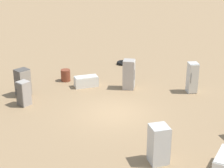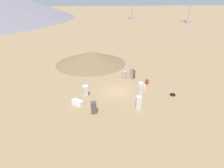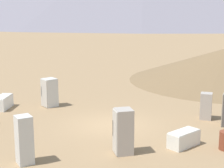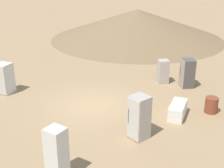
{
  "view_description": "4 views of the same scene",
  "coord_description": "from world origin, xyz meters",
  "views": [
    {
      "loc": [
        -5.48,
        -17.58,
        8.81
      ],
      "look_at": [
        -0.0,
        0.35,
        1.55
      ],
      "focal_mm": 60.0,
      "sensor_mm": 36.0,
      "label": 1
    },
    {
      "loc": [
        24.04,
        -6.28,
        13.16
      ],
      "look_at": [
        1.23,
        -1.23,
        1.98
      ],
      "focal_mm": 28.0,
      "sensor_mm": 36.0,
      "label": 2
    },
    {
      "loc": [
        11.64,
        13.77,
        5.87
      ],
      "look_at": [
        -0.67,
        -0.62,
        1.93
      ],
      "focal_mm": 60.0,
      "sensor_mm": 36.0,
      "label": 3
    },
    {
      "loc": [
        12.78,
        6.57,
        6.89
      ],
      "look_at": [
        -1.36,
        0.55,
        0.77
      ],
      "focal_mm": 50.0,
      "sensor_mm": 36.0,
      "label": 4
    }
  ],
  "objects": [
    {
      "name": "rusty_barrel",
      "position": [
        -1.6,
        5.66,
        0.39
      ],
      "size": [
        0.62,
        0.62,
        0.78
      ],
      "color": "brown",
      "rests_on": "ground_plane"
    },
    {
      "name": "discarded_fridge_2",
      "position": [
        -0.53,
        4.26,
        0.34
      ],
      "size": [
        1.5,
        0.69,
        0.68
      ],
      "rotation": [
        0.0,
        0.0,
        1.59
      ],
      "color": "silver",
      "rests_on": "ground_plane"
    },
    {
      "name": "ground_plane",
      "position": [
        0.0,
        0.0,
        0.0
      ],
      "size": [
        1000.0,
        1000.0,
        0.0
      ],
      "primitive_type": "plane",
      "color": "#937551"
    },
    {
      "name": "discarded_fridge_4",
      "position": [
        5.47,
        1.45,
        0.94
      ],
      "size": [
        0.68,
        0.75,
        1.88
      ],
      "rotation": [
        0.0,
        0.0,
        2.96
      ],
      "color": "silver",
      "rests_on": "ground_plane"
    },
    {
      "name": "discarded_fridge_1",
      "position": [
        -4.48,
        3.94,
        0.83
      ],
      "size": [
        0.99,
        0.97,
        1.65
      ],
      "rotation": [
        0.0,
        0.0,
        3.64
      ],
      "color": "#4C4742",
      "rests_on": "ground_plane"
    },
    {
      "name": "discarded_fridge_0",
      "position": [
        1.97,
        3.17,
        0.93
      ],
      "size": [
        0.96,
        0.95,
        1.86
      ],
      "rotation": [
        0.0,
        0.0,
        4.24
      ],
      "color": "#A89E93",
      "rests_on": "ground_plane"
    },
    {
      "name": "discarded_fridge_3",
      "position": [
        0.37,
        -5.13,
        0.85
      ],
      "size": [
        0.8,
        0.79,
        1.69
      ],
      "rotation": [
        0.0,
        0.0,
        4.68
      ],
      "color": "silver",
      "rests_on": "ground_plane"
    },
    {
      "name": "discarded_fridge_5",
      "position": [
        -4.56,
        2.49,
        0.71
      ],
      "size": [
        0.85,
        0.83,
        1.42
      ],
      "rotation": [
        0.0,
        0.0,
        2.14
      ],
      "color": "#A89E93",
      "rests_on": "ground_plane"
    },
    {
      "name": "scrap_tire",
      "position": [
        3.14,
        7.92,
        0.11
      ],
      "size": [
        0.85,
        0.85,
        0.23
      ],
      "color": "black",
      "rests_on": "ground_plane"
    }
  ]
}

